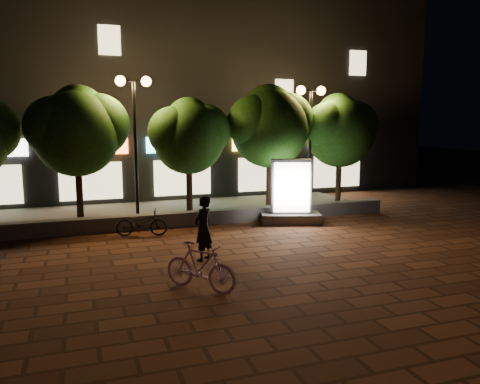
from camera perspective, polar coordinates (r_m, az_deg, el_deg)
name	(u,v)px	position (r m, az deg, el deg)	size (l,w,h in m)	color
ground	(216,256)	(13.34, -2.88, -7.69)	(80.00, 80.00, 0.00)	brown
retaining_wall	(185,219)	(17.04, -6.62, -3.20)	(16.00, 0.45, 0.50)	#605E59
sidewalk	(172,212)	(19.48, -8.19, -2.33)	(16.00, 5.00, 0.08)	#605E59
building_block	(146,94)	(25.55, -11.24, 11.41)	(28.00, 8.12, 11.30)	black
tree_left	(78,128)	(17.76, -18.86, 7.26)	(3.60, 3.00, 4.89)	black
tree_mid	(189,133)	(18.22, -6.08, 7.00)	(3.24, 2.70, 4.50)	black
tree_right	(270,124)	(19.22, 3.65, 8.17)	(3.72, 3.10, 5.07)	black
tree_far_right	(340,128)	(20.67, 11.93, 7.50)	(3.48, 2.90, 4.76)	black
street_lamp_left	(134,111)	(17.61, -12.53, 9.41)	(1.26, 0.36, 5.18)	black
street_lamp_right	(310,115)	(19.68, 8.44, 9.06)	(1.26, 0.36, 4.98)	black
ad_kiosk	(291,197)	(17.38, 6.11, -0.64)	(2.37, 1.67, 2.33)	#605E59
scooter_pink	(200,267)	(10.69, -4.80, -8.89)	(0.52, 1.82, 1.10)	#D08DBE
rider	(203,228)	(12.79, -4.42, -4.33)	(0.65, 0.42, 1.77)	black
scooter_parked	(141,223)	(15.77, -11.72, -3.63)	(0.58, 1.66, 0.87)	black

